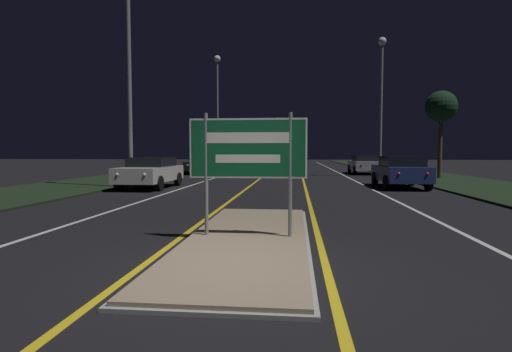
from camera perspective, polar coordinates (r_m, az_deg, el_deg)
The scene contains 19 objects.
ground_plane at distance 5.66m, azimuth -3.47°, elevation -13.33°, with size 160.00×160.00×0.00m, color black.
median_island at distance 7.42m, azimuth -1.17°, elevation -8.93°, with size 2.23×6.86×0.10m.
verge_left at distance 27.43m, azimuth -16.51°, elevation -0.01°, with size 5.00×100.00×0.08m.
verge_right at distance 26.82m, azimuth 24.47°, elevation -0.25°, with size 5.00×100.00×0.08m.
centre_line_yellow_left at distance 30.47m, azimuth 1.61°, elevation 0.40°, with size 0.12×70.00×0.01m.
centre_line_yellow_right at distance 30.40m, azimuth 6.53°, elevation 0.37°, with size 0.12×70.00×0.01m.
lane_line_white_left at distance 30.81m, azimuth -3.77°, elevation 0.42°, with size 0.12×70.00×0.01m.
lane_line_white_right at distance 30.57m, azimuth 11.96°, elevation 0.33°, with size 0.12×70.00×0.01m.
edge_line_white_left at distance 31.45m, azimuth -9.17°, elevation 0.45°, with size 0.10×70.00×0.01m.
edge_line_white_right at distance 31.04m, azimuth 17.47°, elevation 0.29°, with size 0.10×70.00×0.01m.
highway_sign at distance 7.25m, azimuth -1.19°, elevation 3.41°, with size 2.14×0.07×2.24m.
streetlight_left_near at distance 19.06m, azimuth -17.76°, elevation 18.92°, with size 0.49×0.49×11.16m.
streetlight_left_far at distance 37.15m, azimuth -5.54°, elevation 11.82°, with size 0.61×0.61×10.34m.
streetlight_right_near at distance 27.42m, azimuth 17.47°, elevation 11.96°, with size 0.52×0.52×8.94m.
car_receding_0 at distance 19.34m, azimuth 19.92°, elevation 0.67°, with size 1.95×4.15×1.43m.
car_receding_1 at distance 30.66m, azimuth 15.24°, elevation 1.69°, with size 2.00×4.58×1.41m.
car_approaching_0 at distance 18.72m, azimuth -14.81°, elevation 0.63°, with size 1.97×4.36×1.39m.
car_approaching_1 at distance 29.95m, azimuth -7.65°, elevation 1.72°, with size 1.97×4.08×1.40m.
roadside_palm_right at distance 26.41m, azimuth 24.93°, elevation 8.85°, with size 1.83×1.83×5.18m.
Camera 1 is at (0.87, -5.35, 1.63)m, focal length 28.00 mm.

